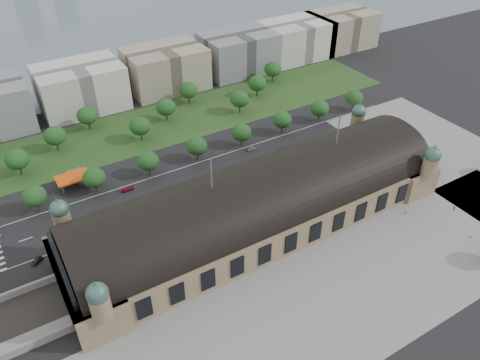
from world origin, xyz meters
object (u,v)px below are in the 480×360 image
pedestrian_1 (470,237)px  parked_car_1 (95,245)px  traffic_car_2 (62,225)px  parked_car_6 (192,206)px  bus_east (272,165)px  parked_car_0 (37,261)px  parked_car_5 (154,216)px  pedestrian_2 (454,208)px  traffic_car_6 (328,143)px  pedestrian_0 (406,213)px  parked_car_4 (134,223)px  bus_mid (230,176)px  petrol_station (74,176)px  traffic_car_5 (252,149)px  parked_car_2 (91,246)px  traffic_car_4 (234,177)px  parked_car_3 (89,247)px  bus_west (180,193)px  traffic_car_3 (128,189)px

pedestrian_1 → parked_car_1: bearing=97.6°
traffic_car_2 → parked_car_6: parked_car_6 is taller
bus_east → parked_car_0: bearing=90.9°
parked_car_5 → bus_east: bearing=73.6°
parked_car_0 → pedestrian_1: (142.28, -71.41, 0.02)m
traffic_car_2 → pedestrian_2: (138.51, -71.84, 0.29)m
pedestrian_1 → traffic_car_6: bearing=38.6°
parked_car_6 → pedestrian_0: size_ratio=2.65×
parked_car_4 → traffic_car_2: bearing=-156.7°
traffic_car_6 → bus_mid: (-56.00, 0.04, 0.91)m
petrol_station → pedestrian_1: (117.47, -113.13, -2.17)m
petrol_station → parked_car_1: bearing=-96.3°
traffic_car_5 → parked_car_1: (-84.80, -25.67, -0.11)m
parked_car_2 → parked_car_5: parked_car_5 is taller
traffic_car_4 → pedestrian_1: size_ratio=3.11×
traffic_car_6 → traffic_car_4: bearing=-93.9°
bus_mid → bus_east: bearing=-100.0°
parked_car_0 → pedestrian_1: bearing=30.6°
traffic_car_2 → parked_car_5: (32.71, -13.29, 0.09)m
parked_car_0 → parked_car_5: parked_car_5 is taller
petrol_station → parked_car_3: size_ratio=2.98×
parked_car_1 → traffic_car_4: bearing=75.4°
petrol_station → pedestrian_0: petrol_station is taller
parked_car_2 → parked_car_4: (18.18, 4.00, 0.03)m
bus_west → pedestrian_2: 111.99m
pedestrian_0 → parked_car_1: bearing=-177.6°
parked_car_1 → pedestrian_1: bearing=37.3°
bus_west → traffic_car_2: bearing=84.8°
traffic_car_2 → parked_car_1: traffic_car_2 is taller
parked_car_3 → bus_mid: bus_mid is taller
traffic_car_5 → parked_car_3: size_ratio=1.00×
bus_east → parked_car_6: bearing=96.4°
parked_car_6 → pedestrian_2: bearing=33.8°
parked_car_5 → parked_car_2: bearing=-101.8°
parked_car_5 → bus_mid: size_ratio=0.45×
pedestrian_0 → bus_west: bearing=166.6°
parked_car_1 → parked_car_5: size_ratio=0.87×
traffic_car_2 → traffic_car_4: (73.24, -7.31, 0.15)m
traffic_car_4 → parked_car_5: traffic_car_4 is taller
pedestrian_0 → traffic_car_6: bearing=107.1°
petrol_station → traffic_car_2: (-12.40, -26.99, -2.28)m
petrol_station → parked_car_4: (11.81, -40.28, -2.20)m
pedestrian_2 → petrol_station: bearing=50.1°
traffic_car_6 → parked_car_4: (-103.32, -6.96, -0.02)m
traffic_car_3 → traffic_car_6: 98.82m
traffic_car_5 → parked_car_6: traffic_car_5 is taller
parked_car_0 → parked_car_6: 60.73m
traffic_car_4 → parked_car_4: (-49.03, -5.98, -0.08)m
traffic_car_5 → parked_car_1: traffic_car_5 is taller
traffic_car_3 → pedestrian_0: pedestrian_0 is taller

